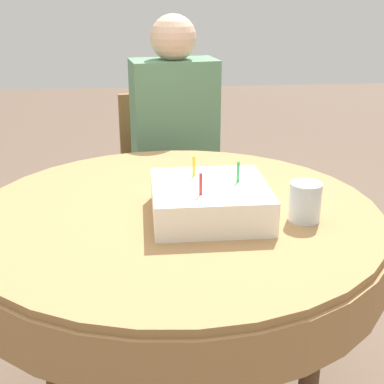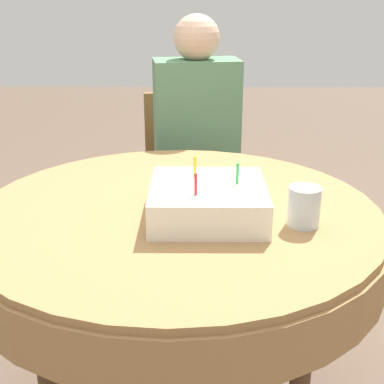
# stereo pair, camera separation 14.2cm
# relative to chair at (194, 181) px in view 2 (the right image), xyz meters

# --- Properties ---
(dining_table) EXTENTS (1.13, 1.13, 0.72)m
(dining_table) POSITION_rel_chair_xyz_m (-0.04, -0.92, 0.17)
(dining_table) COLOR #9E7547
(dining_table) RESTS_ON ground_plane
(chair) EXTENTS (0.52, 0.52, 0.84)m
(chair) POSITION_rel_chair_xyz_m (0.00, 0.00, 0.00)
(chair) COLOR brown
(chair) RESTS_ON ground_plane
(person) EXTENTS (0.37, 0.32, 1.18)m
(person) POSITION_rel_chair_xyz_m (0.01, -0.09, 0.24)
(person) COLOR #DBB293
(person) RESTS_ON ground_plane
(birthday_cake) EXTENTS (0.30, 0.30, 0.14)m
(birthday_cake) POSITION_rel_chair_xyz_m (0.04, -0.98, 0.30)
(birthday_cake) COLOR white
(birthday_cake) RESTS_ON dining_table
(drinking_glass) EXTENTS (0.08, 0.08, 0.10)m
(drinking_glass) POSITION_rel_chair_xyz_m (0.28, -1.03, 0.30)
(drinking_glass) COLOR silver
(drinking_glass) RESTS_ON dining_table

